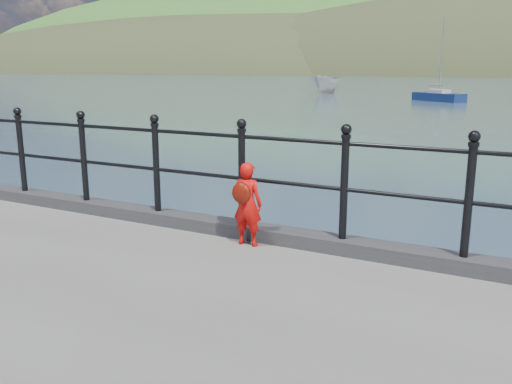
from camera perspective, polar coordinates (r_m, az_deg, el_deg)
The scene contains 6 objects.
ground at distance 7.03m, azimuth -5.17°, elevation -11.35°, with size 600.00×600.00×0.00m, color #2D4251.
kerb at distance 6.54m, azimuth -6.07°, elevation -3.22°, with size 60.00×0.30×0.15m, color #28282B.
railing at distance 6.37m, azimuth -6.23°, elevation 3.25°, with size 18.11×0.11×1.20m.
child at distance 5.82m, azimuth -0.96°, elevation -1.18°, with size 0.35×0.30×0.92m.
launch_white at distance 59.44m, azimuth 7.46°, elevation 11.15°, with size 1.97×5.24×2.02m, color silver.
sailboat_port at distance 49.23m, azimuth 18.66°, elevation 9.43°, with size 4.79×3.88×7.06m.
Camera 1 is at (3.51, -5.36, 2.90)m, focal length 38.00 mm.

